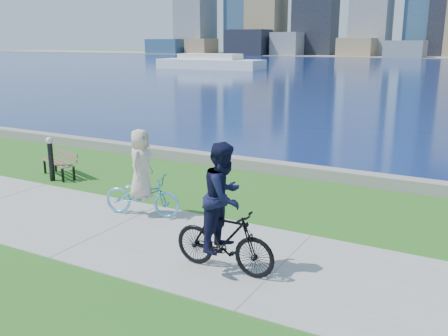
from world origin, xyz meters
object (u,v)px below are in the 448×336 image
(bollard_lamp, at_px, (51,156))
(cyclist_woman, at_px, (141,184))
(park_bench, at_px, (61,161))
(cyclist_man, at_px, (224,219))

(bollard_lamp, distance_m, cyclist_woman, 4.40)
(bollard_lamp, bearing_deg, cyclist_woman, -15.18)
(park_bench, xyz_separation_m, cyclist_woman, (4.37, -1.64, 0.31))
(park_bench, relative_size, bollard_lamp, 1.22)
(park_bench, bearing_deg, bollard_lamp, -55.33)
(park_bench, relative_size, cyclist_woman, 0.78)
(cyclist_woman, bearing_deg, bollard_lamp, 61.89)
(bollard_lamp, bearing_deg, park_bench, 104.70)
(bollard_lamp, bearing_deg, cyclist_man, -20.82)
(bollard_lamp, distance_m, cyclist_man, 7.87)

